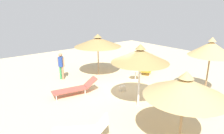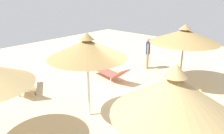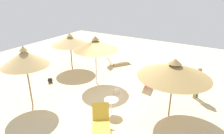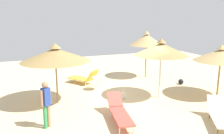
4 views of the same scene
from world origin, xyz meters
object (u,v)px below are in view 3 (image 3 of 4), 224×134
parasol_umbrella_far_left (174,70)px  lounge_chair_back (152,77)px  parasol_umbrella_near_left (70,40)px  lounge_chair_front (101,125)px  parasol_umbrella_near_right (95,45)px  lounge_chair_edge (116,60)px  person_standing_center (198,81)px  parasol_umbrella_far_right (25,58)px  side_table_round (111,104)px  handbag (117,91)px  beach_ball (50,80)px

parasol_umbrella_far_left → lounge_chair_back: (-1.82, 2.68, -1.81)m
parasol_umbrella_near_left → lounge_chair_front: bearing=-39.3°
parasol_umbrella_near_right → lounge_chair_edge: parasol_umbrella_near_right is taller
lounge_chair_back → person_standing_center: bearing=-9.8°
parasol_umbrella_far_right → lounge_chair_front: 4.48m
parasol_umbrella_near_left → side_table_round: size_ratio=3.64×
parasol_umbrella_far_left → handbag: bearing=169.8°
parasol_umbrella_near_right → parasol_umbrella_far_right: (-1.29, -3.54, 0.06)m
parasol_umbrella_near_left → lounge_chair_edge: 3.62m
side_table_round → beach_ball: (-4.72, 0.76, -0.32)m
person_standing_center → beach_ball: person_standing_center is taller
parasol_umbrella_near_left → beach_ball: size_ratio=8.32×
parasol_umbrella_far_left → parasol_umbrella_far_right: size_ratio=1.01×
parasol_umbrella_near_left → lounge_chair_front: (5.43, -4.44, -1.65)m
parasol_umbrella_near_right → lounge_chair_back: parasol_umbrella_near_right is taller
parasol_umbrella_far_left → person_standing_center: 2.67m
parasol_umbrella_near_right → parasol_umbrella_near_left: bearing=161.6°
parasol_umbrella_far_left → side_table_round: bearing=-153.8°
lounge_chair_back → parasol_umbrella_near_right: bearing=-149.7°
parasol_umbrella_near_left → side_table_round: 6.12m
person_standing_center → handbag: size_ratio=3.74×
lounge_chair_front → beach_ball: (-5.09, 2.13, -0.22)m
parasol_umbrella_far_left → person_standing_center: bearing=72.2°
person_standing_center → lounge_chair_edge: bearing=160.9°
parasol_umbrella_far_left → handbag: 3.63m
parasol_umbrella_near_right → parasol_umbrella_far_left: bearing=-12.7°
lounge_chair_edge → lounge_chair_back: bearing=-25.6°
parasol_umbrella_near_left → person_standing_center: parasol_umbrella_near_left is taller
parasol_umbrella_far_left → beach_ball: parasol_umbrella_far_left is taller
person_standing_center → side_table_round: person_standing_center is taller
parasol_umbrella_far_right → person_standing_center: parasol_umbrella_far_right is taller
lounge_chair_back → handbag: 2.44m
parasol_umbrella_near_left → handbag: bearing=-18.0°
parasol_umbrella_far_right → parasol_umbrella_near_left: 4.69m
side_table_round → beach_ball: size_ratio=2.29×
lounge_chair_edge → parasol_umbrella_near_left: bearing=-133.8°
lounge_chair_front → handbag: (-1.05, 3.02, -0.22)m
lounge_chair_back → parasol_umbrella_far_left: bearing=-55.8°
parasol_umbrella_near_left → handbag: (4.38, -1.42, -1.87)m
handbag → parasol_umbrella_far_right: bearing=-134.3°
parasol_umbrella_near_right → person_standing_center: 5.65m
lounge_chair_back → person_standing_center: person_standing_center is taller
parasol_umbrella_near_right → side_table_round: bearing=-42.8°
lounge_chair_front → parasol_umbrella_near_right: bearing=127.6°
lounge_chair_front → side_table_round: size_ratio=2.76×
lounge_chair_front → beach_ball: lounge_chair_front is taller
parasol_umbrella_far_right → beach_ball: bearing=117.0°
parasol_umbrella_far_right → parasol_umbrella_near_left: parasol_umbrella_far_right is taller
parasol_umbrella_far_left → lounge_chair_back: 3.71m
parasol_umbrella_near_right → side_table_round: (2.34, -2.17, -1.85)m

